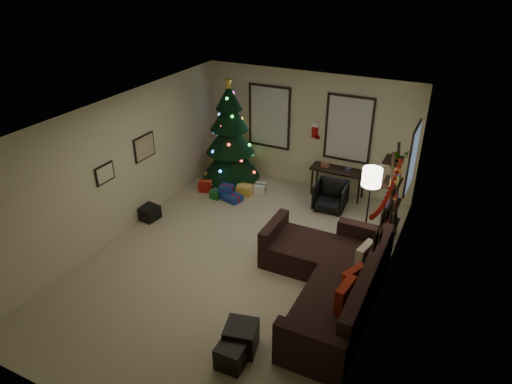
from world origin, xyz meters
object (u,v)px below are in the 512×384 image
(christmas_tree, at_px, (230,140))
(bookshelf, at_px, (393,198))
(desk, at_px, (338,172))
(sofa, at_px, (331,280))
(desk_chair, at_px, (330,196))

(christmas_tree, bearing_deg, bookshelf, -13.63)
(desk, xyz_separation_m, bookshelf, (1.43, -1.35, 0.35))
(sofa, bearing_deg, desk, 105.56)
(sofa, bearing_deg, bookshelf, 76.42)
(christmas_tree, distance_m, desk, 2.62)
(christmas_tree, xyz_separation_m, sofa, (3.49, -2.99, -0.77))
(desk, relative_size, desk_chair, 1.96)
(sofa, height_order, desk, sofa)
(christmas_tree, distance_m, bookshelf, 4.09)
(desk_chair, bearing_deg, desk, 90.87)
(sofa, xyz_separation_m, bookshelf, (0.49, 2.03, 0.63))
(christmas_tree, xyz_separation_m, bookshelf, (3.98, -0.96, -0.13))
(sofa, xyz_separation_m, desk_chair, (-0.89, 2.73, 0.01))
(desk_chair, bearing_deg, christmas_tree, 170.29)
(sofa, distance_m, desk, 3.52)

